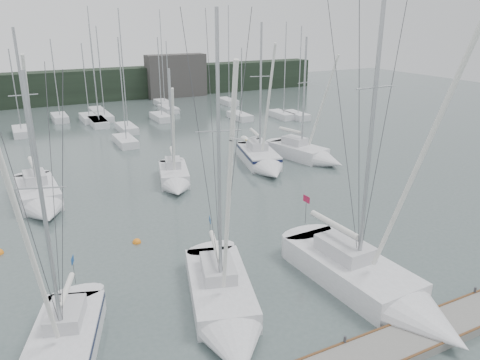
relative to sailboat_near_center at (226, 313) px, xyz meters
name	(u,v)px	position (x,y,z in m)	size (l,w,h in m)	color
ground	(255,312)	(1.53, 0.09, -0.50)	(160.00, 160.00, 0.00)	#495957
far_treeline	(63,87)	(1.53, 62.09, 2.00)	(90.00, 4.00, 5.00)	black
far_building_right	(176,76)	(19.53, 60.09, 3.00)	(10.00, 3.00, 7.00)	#3B3836
mast_forest	(99,121)	(3.19, 44.13, -0.02)	(56.96, 27.40, 14.69)	silver
sailboat_near_center	(226,313)	(0.00, 0.00, 0.00)	(5.35, 9.70, 14.50)	silver
sailboat_near_right	(383,292)	(7.37, -2.08, 0.12)	(3.75, 11.18, 17.18)	silver
sailboat_mid_b	(41,200)	(-6.09, 18.16, 0.12)	(2.99, 8.52, 13.30)	silver
sailboat_mid_c	(175,180)	(4.08, 18.12, 0.04)	(4.01, 7.24, 10.00)	silver
sailboat_mid_d	(263,161)	(12.85, 19.02, 0.14)	(4.84, 9.39, 13.52)	silver
sailboat_mid_e	(310,155)	(17.91, 18.76, 0.09)	(4.42, 8.56, 12.17)	silver
buoy_a	(137,243)	(-1.48, 9.60, -0.50)	(0.53, 0.53, 0.53)	orange
seagull	(244,139)	(-0.22, -2.12, 8.60)	(1.00, 0.47, 0.20)	white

